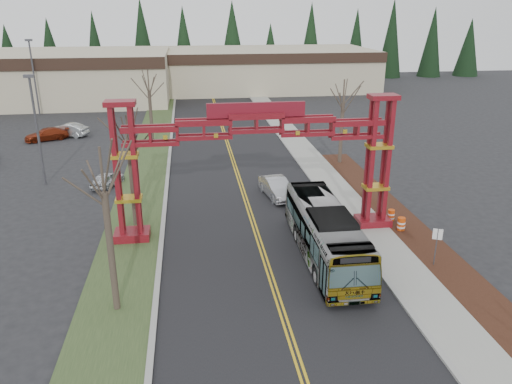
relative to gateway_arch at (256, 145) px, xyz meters
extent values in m
cube|color=black|center=(0.00, 7.00, -5.97)|extent=(12.00, 110.00, 0.02)
cube|color=gold|center=(-0.12, 7.00, -5.96)|extent=(0.12, 100.00, 0.01)
cube|color=gold|center=(0.12, 7.00, -5.96)|extent=(0.12, 100.00, 0.01)
cube|color=#999994|center=(6.15, 7.00, -5.91)|extent=(0.30, 110.00, 0.15)
cube|color=gray|center=(7.60, 7.00, -5.91)|extent=(2.60, 110.00, 0.14)
cube|color=black|center=(10.20, -8.00, -5.92)|extent=(2.60, 50.00, 0.12)
cube|color=#2E4221|center=(-8.00, 7.00, -5.94)|extent=(4.00, 110.00, 0.08)
cube|color=#999994|center=(-6.15, 7.00, -5.91)|extent=(0.30, 110.00, 0.15)
cube|color=#5F0C11|center=(-8.00, 0.00, -5.68)|extent=(2.20, 1.60, 0.60)
cube|color=#5F0C11|center=(-8.55, -0.35, -1.38)|extent=(0.28, 0.28, 8.00)
cube|color=#5F0C11|center=(-7.45, -0.35, -1.38)|extent=(0.28, 0.28, 8.00)
cube|color=#5F0C11|center=(-8.55, 0.35, -1.38)|extent=(0.28, 0.28, 8.00)
cube|color=#5F0C11|center=(-7.45, 0.35, -1.38)|extent=(0.28, 0.28, 8.00)
cube|color=gold|center=(-8.00, 0.00, -3.18)|extent=(1.60, 1.10, 0.22)
cube|color=gold|center=(-8.00, 0.00, -0.38)|extent=(1.60, 1.10, 0.22)
cube|color=#5F0C11|center=(-8.00, 0.00, 2.77)|extent=(1.80, 1.20, 0.30)
cube|color=#5F0C11|center=(8.00, 0.00, -5.68)|extent=(2.20, 1.60, 0.60)
cube|color=#5F0C11|center=(7.45, -0.35, -1.38)|extent=(0.28, 0.28, 8.00)
cube|color=#5F0C11|center=(8.55, -0.35, -1.38)|extent=(0.28, 0.28, 8.00)
cube|color=#5F0C11|center=(7.45, 0.35, -1.38)|extent=(0.28, 0.28, 8.00)
cube|color=#5F0C11|center=(8.55, 0.35, -1.38)|extent=(0.28, 0.28, 8.00)
cube|color=gold|center=(8.00, 0.00, -3.18)|extent=(1.60, 1.10, 0.22)
cube|color=gold|center=(8.00, 0.00, -0.38)|extent=(1.60, 1.10, 0.22)
cube|color=#5F0C11|center=(8.00, 0.00, 2.77)|extent=(1.80, 1.20, 0.30)
cube|color=#5F0C11|center=(0.00, 0.00, 1.52)|extent=(16.00, 0.90, 1.00)
cube|color=#5F0C11|center=(0.00, 0.00, 0.62)|extent=(16.00, 0.90, 0.60)
cube|color=maroon|center=(0.00, 0.00, 2.17)|extent=(6.00, 0.25, 0.90)
cube|color=#BEB191|center=(-30.00, 54.00, -2.23)|extent=(46.00, 22.00, 7.50)
cube|color=#BEB191|center=(10.00, 62.00, -2.48)|extent=(38.00, 20.00, 7.00)
cube|color=black|center=(10.00, 51.90, 0.22)|extent=(38.00, 0.40, 1.60)
cone|color=black|center=(-38.00, 74.00, 0.52)|extent=(5.60, 5.60, 13.00)
cylinder|color=#382D26|center=(-38.00, 74.00, -5.18)|extent=(0.80, 0.80, 1.60)
cone|color=black|center=(-29.50, 74.00, 0.52)|extent=(5.60, 5.60, 13.00)
cylinder|color=#382D26|center=(-29.50, 74.00, -5.18)|extent=(0.80, 0.80, 1.60)
cone|color=black|center=(-21.00, 74.00, 0.52)|extent=(5.60, 5.60, 13.00)
cylinder|color=#382D26|center=(-21.00, 74.00, -5.18)|extent=(0.80, 0.80, 1.60)
cone|color=black|center=(-12.50, 74.00, 0.52)|extent=(5.60, 5.60, 13.00)
cylinder|color=#382D26|center=(-12.50, 74.00, -5.18)|extent=(0.80, 0.80, 1.60)
cone|color=black|center=(-4.00, 74.00, 0.52)|extent=(5.60, 5.60, 13.00)
cylinder|color=#382D26|center=(-4.00, 74.00, -5.18)|extent=(0.80, 0.80, 1.60)
cone|color=black|center=(4.50, 74.00, 0.52)|extent=(5.60, 5.60, 13.00)
cylinder|color=#382D26|center=(4.50, 74.00, -5.18)|extent=(0.80, 0.80, 1.60)
cone|color=black|center=(13.00, 74.00, 0.52)|extent=(5.60, 5.60, 13.00)
cylinder|color=#382D26|center=(13.00, 74.00, -5.18)|extent=(0.80, 0.80, 1.60)
cone|color=black|center=(21.50, 74.00, 0.52)|extent=(5.60, 5.60, 13.00)
cylinder|color=#382D26|center=(21.50, 74.00, -5.18)|extent=(0.80, 0.80, 1.60)
cone|color=black|center=(30.00, 74.00, 0.52)|extent=(5.60, 5.60, 13.00)
cylinder|color=#382D26|center=(30.00, 74.00, -5.18)|extent=(0.80, 0.80, 1.60)
cone|color=black|center=(38.50, 74.00, 0.52)|extent=(5.60, 5.60, 13.00)
cylinder|color=#382D26|center=(38.50, 74.00, -5.18)|extent=(0.80, 0.80, 1.60)
cone|color=black|center=(47.00, 74.00, 0.52)|extent=(5.60, 5.60, 13.00)
cylinder|color=#382D26|center=(47.00, 74.00, -5.18)|extent=(0.80, 0.80, 1.60)
cone|color=black|center=(55.50, 74.00, 0.52)|extent=(5.60, 5.60, 13.00)
cylinder|color=#382D26|center=(55.50, 74.00, -5.18)|extent=(0.80, 0.80, 1.60)
imported|color=#A2A5AA|center=(3.54, -4.05, -4.40)|extent=(2.77, 11.41, 3.17)
imported|color=#A5A8AD|center=(2.47, 6.31, -5.23)|extent=(2.38, 4.80, 1.51)
imported|color=#B5B9BE|center=(-11.00, 10.62, -5.37)|extent=(2.79, 3.90, 1.23)
imported|color=maroon|center=(-19.91, 27.30, -5.31)|extent=(5.02, 3.62, 1.35)
imported|color=#B5BBBE|center=(-17.93, 28.82, -5.23)|extent=(4.85, 2.95, 1.51)
cylinder|color=#382D26|center=(-8.00, -7.98, -2.91)|extent=(0.32, 0.32, 6.15)
cylinder|color=#382D26|center=(-8.00, -7.98, 1.18)|extent=(0.12, 0.12, 2.23)
cylinder|color=#382D26|center=(-8.00, 2.24, -3.14)|extent=(0.29, 0.29, 5.68)
cylinder|color=#382D26|center=(-8.00, 2.24, 0.61)|extent=(0.11, 0.11, 2.02)
cylinder|color=#382D26|center=(-8.00, 23.07, -3.09)|extent=(0.34, 0.34, 5.78)
cylinder|color=#382D26|center=(-8.00, 23.07, 0.88)|extent=(0.13, 0.13, 2.37)
cylinder|color=#382D26|center=(10.00, 14.38, -3.15)|extent=(0.34, 0.34, 5.66)
cylinder|color=#382D26|center=(10.00, 14.38, 0.74)|extent=(0.13, 0.13, 2.35)
cylinder|color=#3F3F44|center=(-16.27, 11.82, -1.56)|extent=(0.20, 0.20, 8.85)
cube|color=#3F3F44|center=(-16.27, 11.82, 2.97)|extent=(0.79, 0.39, 0.25)
cylinder|color=#3F3F44|center=(-24.47, 42.01, -1.06)|extent=(0.22, 0.22, 9.84)
cube|color=#3F3F44|center=(-24.47, 42.01, 3.96)|extent=(0.87, 0.44, 0.27)
cylinder|color=#3F3F44|center=(9.47, -5.97, -4.81)|extent=(0.06, 0.06, 2.35)
cube|color=white|center=(9.47, -5.97, -3.96)|extent=(0.50, 0.26, 0.64)
cylinder|color=#D1430B|center=(9.52, -1.18, -5.49)|extent=(0.51, 0.51, 0.98)
cylinder|color=white|center=(9.52, -1.18, -5.34)|extent=(0.53, 0.53, 0.12)
cylinder|color=white|center=(9.52, -1.18, -5.64)|extent=(0.53, 0.53, 0.12)
cylinder|color=#D1430B|center=(9.48, 0.44, -5.54)|extent=(0.46, 0.46, 0.89)
cylinder|color=white|center=(9.48, 0.44, -5.40)|extent=(0.48, 0.48, 0.11)
cylinder|color=white|center=(9.48, 0.44, -5.67)|extent=(0.48, 0.48, 0.11)
cylinder|color=#D1430B|center=(9.03, 4.15, -5.51)|extent=(0.49, 0.49, 0.94)
cylinder|color=white|center=(9.03, 4.15, -5.37)|extent=(0.51, 0.51, 0.11)
cylinder|color=white|center=(9.03, 4.15, -5.65)|extent=(0.51, 0.51, 0.11)
camera|label=1|loc=(-4.06, -29.73, 7.98)|focal=35.00mm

